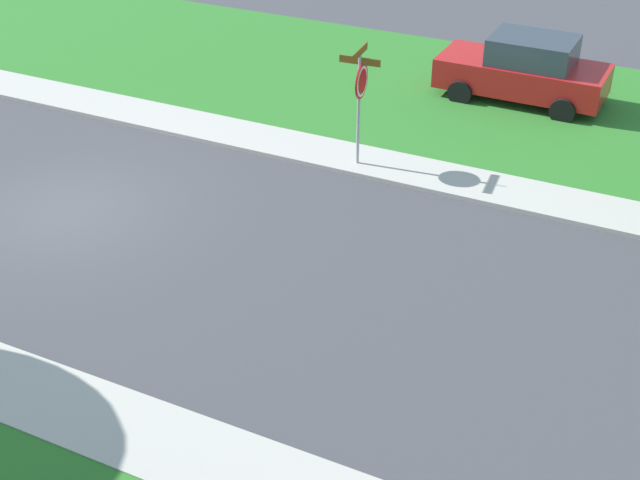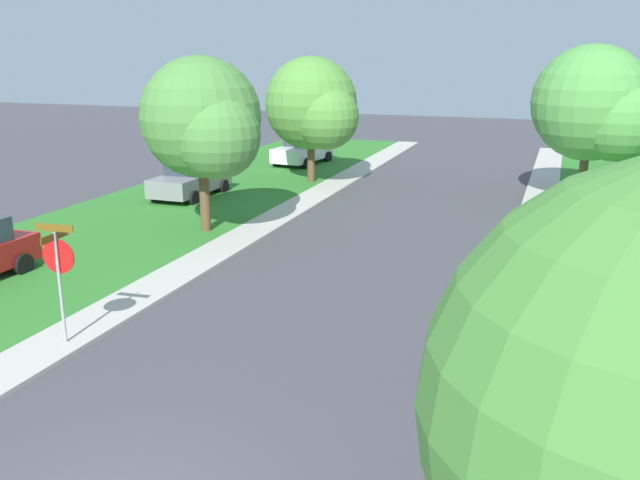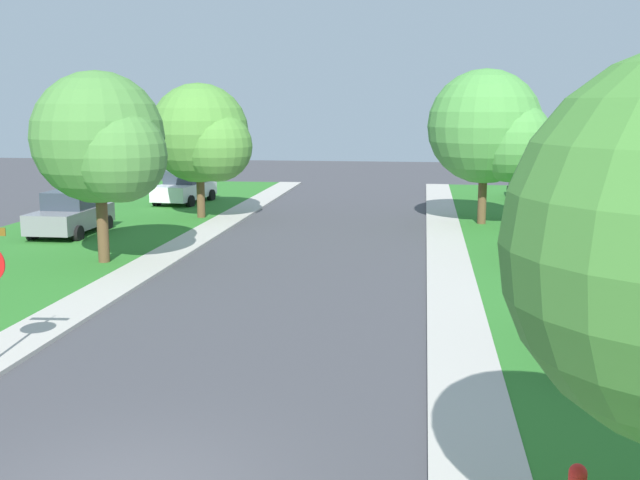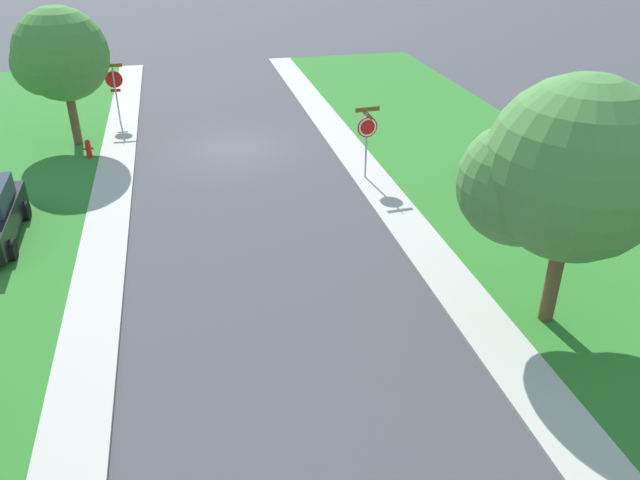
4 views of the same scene
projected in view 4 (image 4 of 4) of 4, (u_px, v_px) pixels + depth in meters
The scene contains 10 objects.
ground_plane at pixel (233, 147), 26.44m from camera, with size 120.00×120.00×0.00m, color #424247.
sidewalk_east at pixel (91, 327), 15.22m from camera, with size 1.40×56.00×0.10m, color #B7B2A8.
sidewalk_west at pixel (450, 281), 17.06m from camera, with size 1.40×56.00×0.10m, color #B7B2A8.
lawn_west at pixel (602, 262), 17.99m from camera, with size 8.00×56.00×0.08m, color #2D7528.
stop_sign_near_corner at pixel (114, 83), 28.43m from camera, with size 0.92×0.92×2.77m.
stop_sign_far_corner at pixel (367, 131), 22.48m from camera, with size 0.92×0.92×2.77m.
car_red_across_road at pixel (531, 169), 22.04m from camera, with size 2.09×4.32×1.76m.
tree_corner_large at pixel (57, 57), 24.98m from camera, with size 3.98×3.70×5.68m.
tree_sidewalk_mid at pixel (561, 173), 13.75m from camera, with size 4.44×4.13×6.12m.
fire_hydrant at pixel (88, 149), 25.03m from camera, with size 0.38×0.22×0.83m.
Camera 4 is at (2.01, 25.29, 9.19)m, focal length 35.07 mm.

